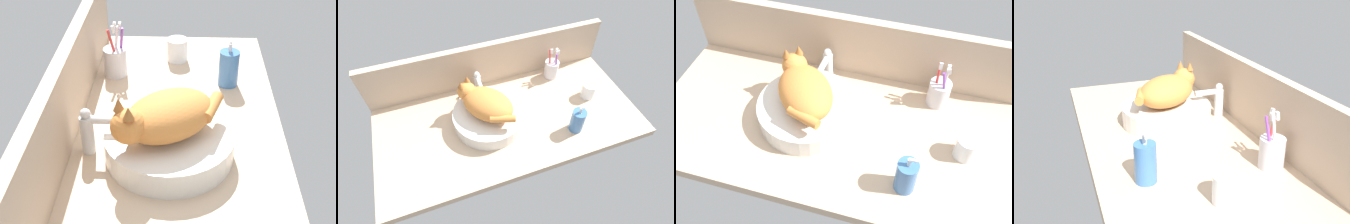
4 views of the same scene
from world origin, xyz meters
The scene contains 8 objects.
ground_plane centered at (0.00, 0.00, -2.00)cm, with size 127.16×61.90×4.00cm, color tan.
backsplash_panel centered at (0.00, 29.15, 11.97)cm, with size 127.16×3.60×23.94cm, color tan.
sink_basin centered at (-9.48, 1.12, 3.62)cm, with size 33.76×33.76×7.24cm, color silver.
cat centered at (-10.37, 2.17, 13.00)cm, with size 28.64×30.19×14.00cm.
faucet centered at (-8.77, 21.37, 7.30)cm, with size 3.60×11.83×13.60cm.
soap_dispenser centered at (27.72, -16.92, 6.07)cm, with size 6.43×6.43×15.25cm.
toothbrush_cup centered at (33.04, 20.54, 5.27)cm, with size 7.66×7.66×18.73cm.
water_glass centered at (44.38, 0.15, 3.50)cm, with size 7.36×7.36×8.13cm.
Camera 2 is at (-28.46, -75.22, 101.00)cm, focal length 28.00 mm.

